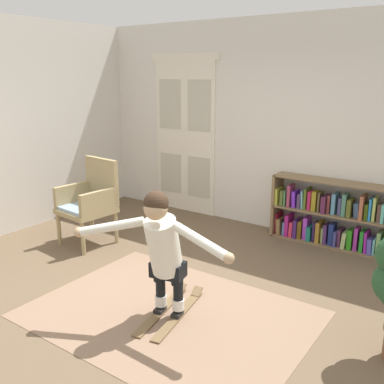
{
  "coord_description": "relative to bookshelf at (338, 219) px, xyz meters",
  "views": [
    {
      "loc": [
        2.43,
        -3.0,
        2.16
      ],
      "look_at": [
        0.1,
        0.34,
        1.05
      ],
      "focal_mm": 40.91,
      "sensor_mm": 36.0,
      "label": 1
    }
  ],
  "objects": [
    {
      "name": "back_wall",
      "position": [
        -0.94,
        0.21,
        1.08
      ],
      "size": [
        6.0,
        0.1,
        2.9
      ],
      "primitive_type": "cube",
      "color": "silver",
      "rests_on": "ground"
    },
    {
      "name": "person_skier",
      "position": [
        -0.72,
        -2.66,
        0.37
      ],
      "size": [
        1.45,
        0.68,
        1.16
      ],
      "color": "white",
      "rests_on": "skis_pair"
    },
    {
      "name": "bookshelf",
      "position": [
        0.0,
        0.0,
        0.0
      ],
      "size": [
        1.75,
        0.3,
        0.86
      ],
      "color": "brown",
      "rests_on": "ground"
    },
    {
      "name": "rug",
      "position": [
        -0.74,
        -2.54,
        -0.36
      ],
      "size": [
        2.51,
        1.84,
        0.01
      ],
      "primitive_type": "cube",
      "color": "#876953",
      "rests_on": "ground"
    },
    {
      "name": "skis_pair",
      "position": [
        -0.75,
        -2.51,
        -0.34
      ],
      "size": [
        0.45,
        0.98,
        0.07
      ],
      "color": "brown",
      "rests_on": "rug"
    },
    {
      "name": "ground_plane",
      "position": [
        -0.94,
        -2.39,
        -0.37
      ],
      "size": [
        7.2,
        7.2,
        0.0
      ],
      "primitive_type": "plane",
      "color": "brown"
    },
    {
      "name": "wicker_chair",
      "position": [
        -2.69,
        -1.69,
        0.22
      ],
      "size": [
        0.66,
        0.66,
        1.1
      ],
      "color": "tan",
      "rests_on": "ground"
    },
    {
      "name": "double_door",
      "position": [
        -2.52,
        0.16,
        0.86
      ],
      "size": [
        1.22,
        0.05,
        2.45
      ],
      "color": "silver",
      "rests_on": "ground"
    },
    {
      "name": "side_wall_left",
      "position": [
        -3.94,
        -1.99,
        1.08
      ],
      "size": [
        0.1,
        6.0,
        2.9
      ],
      "primitive_type": "cube",
      "color": "silver",
      "rests_on": "ground"
    }
  ]
}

